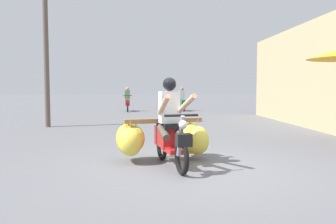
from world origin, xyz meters
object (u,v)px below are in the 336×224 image
object	(u,v)px
motorbike_distant_ahead_right	(128,102)
utility_pole	(46,29)
motorbike_main_loaded	(165,136)
motorbike_distant_ahead_left	(182,101)

from	to	relation	value
motorbike_distant_ahead_right	utility_pole	xyz separation A→B (m)	(-2.28, -7.68, 2.85)
motorbike_main_loaded	utility_pole	xyz separation A→B (m)	(-3.90, 5.88, 2.92)
motorbike_main_loaded	motorbike_distant_ahead_left	xyz separation A→B (m)	(1.55, 13.69, 0.08)
motorbike_distant_ahead_left	utility_pole	world-z (taller)	utility_pole
motorbike_main_loaded	motorbike_distant_ahead_right	bearing A→B (deg)	96.82
utility_pole	motorbike_distant_ahead_left	bearing A→B (deg)	55.08
motorbike_main_loaded	motorbike_distant_ahead_left	world-z (taller)	motorbike_main_loaded
motorbike_distant_ahead_left	utility_pole	xyz separation A→B (m)	(-5.45, -7.81, 2.85)
motorbike_distant_ahead_right	motorbike_main_loaded	bearing A→B (deg)	-83.18
motorbike_distant_ahead_left	motorbike_distant_ahead_right	xyz separation A→B (m)	(-3.17, -0.13, 0.00)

